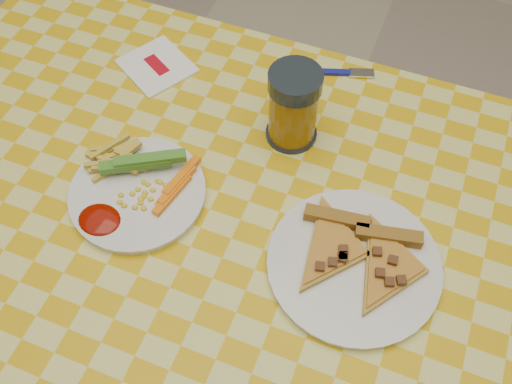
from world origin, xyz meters
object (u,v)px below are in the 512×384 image
at_px(table, 233,260).
at_px(drink_glass, 293,107).
at_px(plate_left, 138,194).
at_px(plate_right, 353,265).

height_order(table, drink_glass, drink_glass).
bearing_deg(drink_glass, plate_left, -131.63).
bearing_deg(drink_glass, table, -94.25).
distance_m(table, drink_glass, 0.26).
bearing_deg(plate_left, plate_right, 0.74).
bearing_deg(table, drink_glass, 85.75).
bearing_deg(drink_glass, plate_right, -50.31).
distance_m(table, plate_right, 0.20).
bearing_deg(plate_right, table, -173.37).
relative_size(plate_left, plate_right, 0.85).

